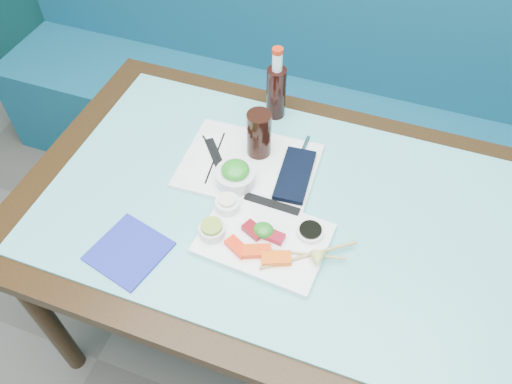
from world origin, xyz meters
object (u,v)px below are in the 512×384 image
(sashimi_plate, at_px, (264,239))
(cola_bottle_body, at_px, (276,93))
(booth_bench, at_px, (336,114))
(blue_napkin, at_px, (129,251))
(serving_tray, at_px, (249,166))
(seaweed_bowl, at_px, (236,177))
(cola_glass, at_px, (259,134))
(dining_table, at_px, (275,225))

(sashimi_plate, relative_size, cola_bottle_body, 1.85)
(booth_bench, xyz_separation_m, sashimi_plate, (0.01, -0.96, 0.39))
(blue_napkin, bearing_deg, serving_tray, 63.69)
(cola_bottle_body, distance_m, blue_napkin, 0.64)
(sashimi_plate, xyz_separation_m, serving_tray, (-0.12, 0.22, -0.00))
(seaweed_bowl, xyz_separation_m, cola_bottle_body, (0.01, 0.31, 0.05))
(booth_bench, distance_m, cola_glass, 0.84)
(seaweed_bowl, bearing_deg, blue_napkin, -120.44)
(sashimi_plate, distance_m, serving_tray, 0.25)
(cola_glass, bearing_deg, blue_napkin, -114.39)
(cola_bottle_body, bearing_deg, seaweed_bowl, -91.46)
(seaweed_bowl, bearing_deg, dining_table, -11.72)
(blue_napkin, bearing_deg, booth_bench, 75.02)
(sashimi_plate, height_order, cola_glass, cola_glass)
(dining_table, relative_size, seaweed_bowl, 12.75)
(blue_napkin, bearing_deg, dining_table, 41.85)
(sashimi_plate, relative_size, blue_napkin, 1.87)
(dining_table, xyz_separation_m, cola_glass, (-0.10, 0.16, 0.18))
(serving_tray, height_order, cola_bottle_body, cola_bottle_body)
(booth_bench, distance_m, blue_napkin, 1.21)
(dining_table, bearing_deg, booth_bench, 90.00)
(blue_napkin, bearing_deg, sashimi_plate, 25.65)
(dining_table, height_order, cola_bottle_body, cola_bottle_body)
(cola_glass, relative_size, cola_bottle_body, 0.85)
(booth_bench, xyz_separation_m, cola_glass, (-0.10, -0.68, 0.47))
(cola_glass, distance_m, cola_bottle_body, 0.19)
(dining_table, height_order, serving_tray, serving_tray)
(booth_bench, relative_size, seaweed_bowl, 27.32)
(serving_tray, distance_m, blue_napkin, 0.41)
(cola_bottle_body, bearing_deg, dining_table, -71.09)
(booth_bench, xyz_separation_m, seaweed_bowl, (-0.12, -0.81, 0.42))
(booth_bench, xyz_separation_m, blue_napkin, (-0.30, -1.10, 0.39))
(seaweed_bowl, bearing_deg, cola_glass, 81.25)
(dining_table, height_order, seaweed_bowl, seaweed_bowl)
(seaweed_bowl, distance_m, blue_napkin, 0.34)
(booth_bench, distance_m, cola_bottle_body, 0.69)
(dining_table, relative_size, serving_tray, 3.76)
(cola_glass, xyz_separation_m, cola_bottle_body, (-0.01, 0.18, -0.00))
(dining_table, bearing_deg, cola_glass, 123.89)
(sashimi_plate, relative_size, cola_glass, 2.19)
(dining_table, height_order, cola_glass, cola_glass)
(sashimi_plate, height_order, blue_napkin, sashimi_plate)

